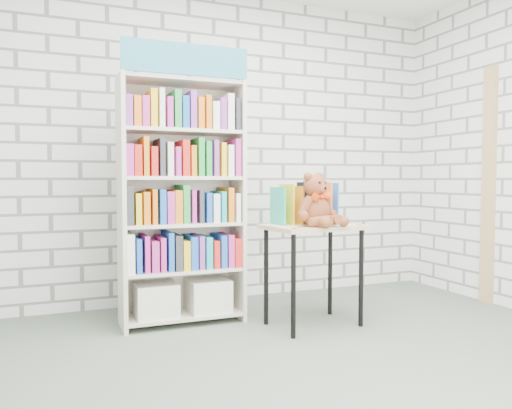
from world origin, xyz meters
name	(u,v)px	position (x,y,z in m)	size (l,w,h in m)	color
ground	(322,378)	(0.00, 0.00, 0.00)	(4.50, 4.50, 0.00)	#4E5B4D
room_shell	(324,53)	(0.00, 0.00, 1.78)	(4.52, 4.02, 2.81)	silver
bookshelf	(182,200)	(-0.46, 1.36, 0.95)	(0.93, 0.36, 2.09)	beige
display_table	(313,239)	(0.44, 0.91, 0.66)	(0.76, 0.57, 0.77)	tan
table_books	(305,204)	(0.43, 1.02, 0.91)	(0.52, 0.27, 0.30)	teal
teddy_bear	(317,205)	(0.40, 0.79, 0.92)	(0.36, 0.35, 0.39)	brown
door_trim	(489,186)	(2.23, 0.95, 1.05)	(0.05, 0.12, 2.10)	tan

